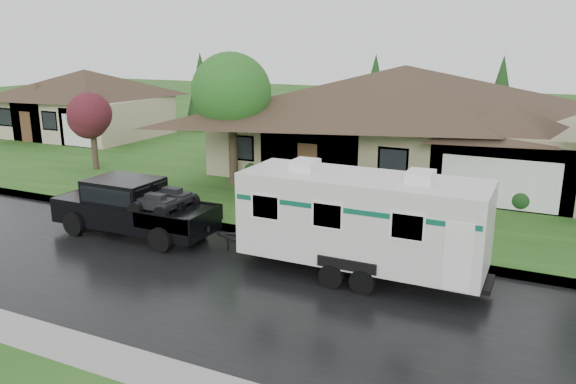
# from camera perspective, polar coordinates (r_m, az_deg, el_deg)

# --- Properties ---
(ground) EXTENTS (140.00, 140.00, 0.00)m
(ground) POSITION_cam_1_polar(r_m,az_deg,el_deg) (18.94, -5.62, -6.48)
(ground) COLOR #235019
(ground) RESTS_ON ground
(road) EXTENTS (140.00, 8.00, 0.01)m
(road) POSITION_cam_1_polar(r_m,az_deg,el_deg) (17.39, -9.05, -8.60)
(road) COLOR black
(road) RESTS_ON ground
(curb) EXTENTS (140.00, 0.50, 0.15)m
(curb) POSITION_cam_1_polar(r_m,az_deg,el_deg) (20.74, -2.41, -4.24)
(curb) COLOR gray
(curb) RESTS_ON ground
(lawn) EXTENTS (140.00, 26.00, 0.15)m
(lawn) POSITION_cam_1_polar(r_m,az_deg,el_deg) (32.14, 8.30, 2.61)
(lawn) COLOR #235019
(lawn) RESTS_ON ground
(house_main) EXTENTS (19.44, 10.80, 6.90)m
(house_main) POSITION_cam_1_polar(r_m,az_deg,el_deg) (29.86, 12.11, 8.33)
(house_main) COLOR gray
(house_main) RESTS_ON lawn
(house_far) EXTENTS (10.80, 8.64, 5.80)m
(house_far) POSITION_cam_1_polar(r_m,az_deg,el_deg) (43.93, -19.73, 9.05)
(house_far) COLOR #BDAC8C
(house_far) RESTS_ON lawn
(tree_left_green) EXTENTS (3.86, 3.86, 6.39)m
(tree_left_green) POSITION_cam_1_polar(r_m,az_deg,el_deg) (26.89, -5.75, 10.00)
(tree_left_green) COLOR #382B1E
(tree_left_green) RESTS_ON lawn
(tree_red) EXTENTS (2.47, 2.47, 4.09)m
(tree_red) POSITION_cam_1_polar(r_m,az_deg,el_deg) (32.04, -19.32, 7.16)
(tree_red) COLOR #382B1E
(tree_red) RESTS_ON lawn
(shrub_row) EXTENTS (13.60, 1.00, 1.00)m
(shrub_row) POSITION_cam_1_polar(r_m,az_deg,el_deg) (26.13, 8.76, 0.99)
(shrub_row) COLOR #143814
(shrub_row) RESTS_ON lawn
(pickup_truck) EXTENTS (6.22, 2.36, 2.07)m
(pickup_truck) POSITION_cam_1_polar(r_m,az_deg,el_deg) (21.37, -15.60, -1.30)
(pickup_truck) COLOR black
(pickup_truck) RESTS_ON ground
(travel_trailer) EXTENTS (7.67, 2.70, 3.44)m
(travel_trailer) POSITION_cam_1_polar(r_m,az_deg,el_deg) (16.88, 7.51, -2.66)
(travel_trailer) COLOR silver
(travel_trailer) RESTS_ON ground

